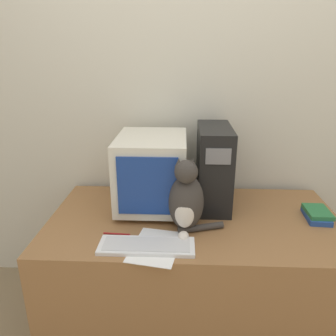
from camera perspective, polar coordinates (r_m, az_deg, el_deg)
wall_back at (r=2.07m, az=4.66°, el=11.37°), size 7.00×0.05×2.50m
desk at (r=1.98m, az=4.36°, el=-17.60°), size 1.56×0.82×0.70m
crt_monitor at (r=1.83m, az=-2.82°, el=-0.59°), size 0.38×0.47×0.41m
computer_tower at (r=1.87m, az=7.95°, el=0.22°), size 0.18×0.41×0.46m
keyboard at (r=1.54m, az=-3.75°, el=-13.39°), size 0.44×0.15×0.02m
cat at (r=1.62m, az=3.21°, el=-5.61°), size 0.29×0.26×0.38m
book_stack at (r=1.94m, az=24.50°, el=-7.33°), size 0.13×0.20×0.05m
pen at (r=1.65m, az=-8.90°, el=-11.26°), size 0.13×0.02×0.01m
paper_sheet at (r=1.55m, az=-2.16°, el=-13.49°), size 0.26×0.33×0.00m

